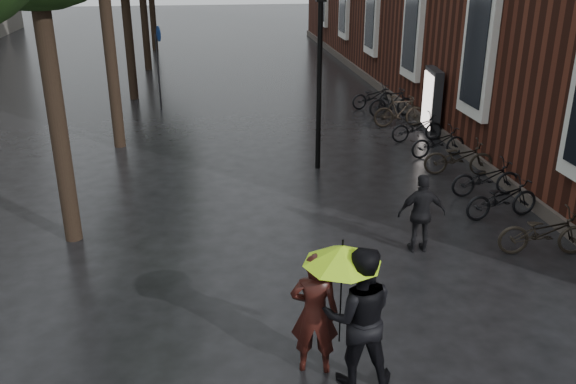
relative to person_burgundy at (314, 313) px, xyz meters
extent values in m
cube|color=silver|center=(5.63, 8.03, 2.13)|extent=(0.25, 1.60, 3.60)
cube|color=black|center=(5.53, 8.03, 2.13)|extent=(0.10, 1.20, 3.00)
cube|color=silver|center=(5.63, 13.03, 2.13)|extent=(0.25, 1.60, 3.60)
cube|color=black|center=(5.53, 13.03, 2.13)|extent=(0.10, 1.20, 3.00)
cube|color=silver|center=(5.63, 18.03, 2.13)|extent=(0.25, 1.60, 3.60)
cube|color=black|center=(5.53, 18.03, 2.13)|extent=(0.10, 1.20, 3.00)
cube|color=#3F3833|center=(5.78, 17.03, -0.72)|extent=(0.40, 33.00, 0.30)
cylinder|color=black|center=(-3.92, 4.53, 1.39)|extent=(0.32, 0.32, 4.51)
cylinder|color=black|center=(-3.72, 10.53, 1.61)|extent=(0.32, 0.32, 4.95)
cylinder|color=black|center=(-3.87, 16.53, 1.33)|extent=(0.32, 0.32, 4.40)
cylinder|color=black|center=(-3.77, 22.53, 1.53)|extent=(0.32, 0.32, 4.79)
cylinder|color=black|center=(-3.82, 28.53, 1.42)|extent=(0.32, 0.32, 4.57)
imported|color=black|center=(0.00, 0.00, 0.00)|extent=(0.70, 0.53, 1.73)
imported|color=black|center=(0.51, -0.28, 0.09)|extent=(1.00, 0.82, 1.91)
cylinder|color=black|center=(0.31, -0.13, 0.27)|extent=(0.02, 0.02, 1.27)
cone|color=#B7FF1A|center=(0.31, -0.13, 0.90)|extent=(1.00, 1.00, 0.25)
cylinder|color=black|center=(0.31, -0.13, 1.07)|extent=(0.02, 0.02, 0.08)
imported|color=black|center=(2.56, 3.13, -0.11)|extent=(0.90, 0.41, 1.50)
imported|color=black|center=(4.76, 2.69, -0.43)|extent=(1.73, 0.79, 0.88)
imported|color=black|center=(4.74, 4.33, -0.43)|extent=(1.71, 0.79, 0.86)
imported|color=black|center=(4.96, 5.55, -0.44)|extent=(1.62, 0.58, 0.85)
imported|color=black|center=(4.90, 6.95, -0.42)|extent=(1.78, 0.87, 0.89)
imported|color=black|center=(4.91, 8.37, -0.45)|extent=(1.64, 0.78, 0.83)
imported|color=black|center=(4.83, 9.83, -0.45)|extent=(1.63, 0.72, 0.83)
imported|color=black|center=(4.79, 11.38, -0.36)|extent=(1.68, 0.50, 1.01)
imported|color=black|center=(4.93, 12.67, -0.38)|extent=(1.64, 0.60, 0.96)
imported|color=black|center=(4.61, 13.86, -0.44)|extent=(1.69, 0.90, 0.84)
cube|color=black|center=(5.50, 10.57, 0.11)|extent=(0.27, 1.30, 1.96)
cube|color=beige|center=(5.36, 10.57, 0.16)|extent=(0.04, 1.09, 1.61)
cylinder|color=black|center=(1.54, 7.93, 1.22)|extent=(0.13, 0.13, 4.18)
cylinder|color=#262628|center=(-2.79, 14.87, 0.42)|extent=(0.06, 0.06, 2.57)
cylinder|color=navy|center=(-2.69, 14.87, 1.71)|extent=(0.03, 0.51, 0.51)
camera|label=1|loc=(-1.27, -6.61, 4.38)|focal=38.00mm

